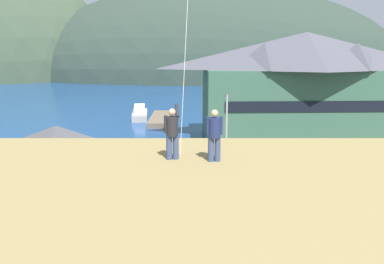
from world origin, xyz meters
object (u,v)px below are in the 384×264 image
(moored_boat_wharfside, at_px, (139,114))
(person_kite_flyer, at_px, (172,132))
(storage_shed_near_lot, at_px, (58,159))
(parked_car_mid_row_near, at_px, (305,170))
(parking_light_pole, at_px, (226,125))
(person_companion, at_px, (214,134))
(parked_car_front_row_red, at_px, (330,207))
(parked_car_corner_spot, at_px, (247,207))
(parked_car_lone_by_shed, at_px, (131,206))
(parked_car_back_row_right, at_px, (364,167))
(wharf_dock, at_px, (162,119))
(harbor_lodge, at_px, (304,83))
(parked_car_front_row_silver, at_px, (211,170))

(moored_boat_wharfside, bearing_deg, person_kite_flyer, -81.06)
(storage_shed_near_lot, distance_m, parked_car_mid_row_near, 17.78)
(parking_light_pole, distance_m, person_companion, 20.05)
(parked_car_front_row_red, relative_size, person_kite_flyer, 2.29)
(moored_boat_wharfside, distance_m, parked_car_corner_spot, 36.49)
(person_kite_flyer, bearing_deg, parked_car_lone_by_shed, 108.41)
(parked_car_corner_spot, bearing_deg, person_kite_flyer, -114.88)
(parked_car_lone_by_shed, xyz_separation_m, parked_car_back_row_right, (16.63, 7.62, 0.00))
(parked_car_front_row_red, bearing_deg, parked_car_back_row_right, 56.17)
(parked_car_corner_spot, distance_m, parked_car_lone_by_shed, 6.68)
(parked_car_corner_spot, height_order, parked_car_mid_row_near, same)
(parked_car_corner_spot, bearing_deg, parked_car_lone_by_shed, 178.42)
(wharf_dock, xyz_separation_m, parked_car_mid_row_near, (12.54, -25.90, 0.71))
(parked_car_mid_row_near, relative_size, person_kite_flyer, 2.34)
(parked_car_corner_spot, bearing_deg, harbor_lodge, 67.74)
(person_companion, bearing_deg, wharf_dock, 96.64)
(parking_light_pole, xyz_separation_m, person_kite_flyer, (-3.52, -19.37, 3.55))
(moored_boat_wharfside, xyz_separation_m, parked_car_front_row_red, (15.40, -34.84, 0.34))
(parked_car_corner_spot, xyz_separation_m, person_kite_flyer, (-3.85, -8.31, 6.17))
(parked_car_back_row_right, xyz_separation_m, person_kite_flyer, (-13.80, -16.12, 6.17))
(parked_car_mid_row_near, relative_size, parked_car_front_row_red, 1.02)
(parked_car_corner_spot, distance_m, parked_car_front_row_silver, 7.24)
(harbor_lodge, xyz_separation_m, parked_car_mid_row_near, (-3.85, -15.16, -5.12))
(storage_shed_near_lot, distance_m, parked_car_corner_spot, 13.33)
(parked_car_mid_row_near, height_order, parked_car_back_row_right, same)
(moored_boat_wharfside, bearing_deg, wharf_dock, -29.94)
(parked_car_front_row_silver, height_order, parked_car_mid_row_near, same)
(storage_shed_near_lot, bearing_deg, person_kite_flyer, -57.23)
(harbor_lodge, xyz_separation_m, parked_car_corner_spot, (-9.10, -22.23, -5.12))
(storage_shed_near_lot, relative_size, person_kite_flyer, 3.59)
(wharf_dock, bearing_deg, parked_car_corner_spot, -77.53)
(storage_shed_near_lot, height_order, parked_car_lone_by_shed, storage_shed_near_lot)
(parked_car_lone_by_shed, height_order, parked_car_back_row_right, same)
(storage_shed_near_lot, height_order, person_companion, person_companion)
(parked_car_back_row_right, bearing_deg, parked_car_corner_spot, -141.87)
(storage_shed_near_lot, bearing_deg, parked_car_lone_by_shed, -39.60)
(parked_car_lone_by_shed, height_order, parked_car_mid_row_near, same)
(parked_car_corner_spot, distance_m, parked_car_mid_row_near, 8.81)
(harbor_lodge, bearing_deg, parked_car_front_row_silver, -125.54)
(harbor_lodge, distance_m, person_kite_flyer, 33.19)
(wharf_dock, xyz_separation_m, parking_light_pole, (6.96, -21.91, 3.33))
(harbor_lodge, relative_size, storage_shed_near_lot, 3.50)
(parked_car_corner_spot, relative_size, parked_car_back_row_right, 0.98)
(moored_boat_wharfside, height_order, parking_light_pole, parking_light_pole)
(parked_car_front_row_silver, relative_size, person_companion, 2.48)
(moored_boat_wharfside, bearing_deg, harbor_lodge, -32.69)
(harbor_lodge, height_order, parking_light_pole, harbor_lodge)
(parked_car_corner_spot, relative_size, parked_car_front_row_red, 1.00)
(storage_shed_near_lot, height_order, parked_car_mid_row_near, storage_shed_near_lot)
(parked_car_back_row_right, bearing_deg, moored_boat_wharfside, 127.24)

